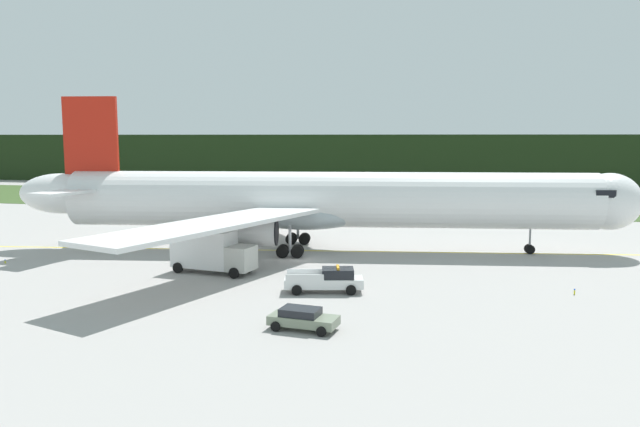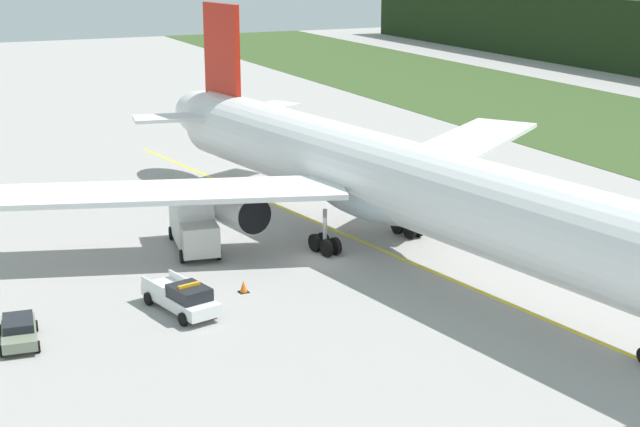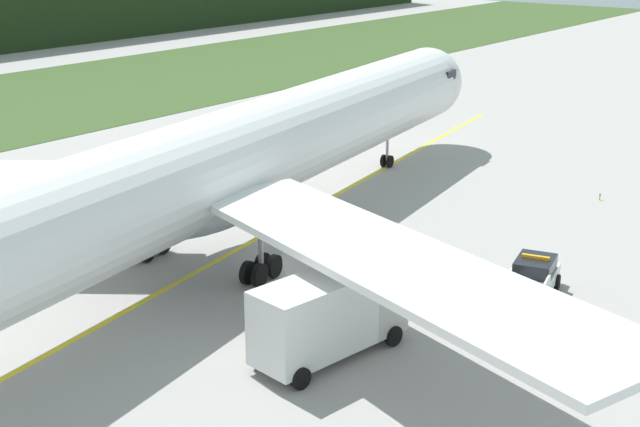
{
  "view_description": "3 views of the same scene",
  "coord_description": "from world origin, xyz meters",
  "px_view_note": "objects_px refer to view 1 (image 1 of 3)",
  "views": [
    {
      "loc": [
        14.55,
        -54.0,
        11.48
      ],
      "look_at": [
        0.49,
        6.28,
        3.59
      ],
      "focal_mm": 34.31,
      "sensor_mm": 36.0,
      "label": 1
    },
    {
      "loc": [
        52.69,
        -24.54,
        19.87
      ],
      "look_at": [
        5.28,
        -2.48,
        4.85
      ],
      "focal_mm": 52.25,
      "sensor_mm": 36.0,
      "label": 2
    },
    {
      "loc": [
        -32.53,
        -27.08,
        17.29
      ],
      "look_at": [
        0.77,
        -1.39,
        3.53
      ],
      "focal_mm": 49.98,
      "sensor_mm": 36.0,
      "label": 3
    }
  ],
  "objects_px": {
    "airliner": "(323,201)",
    "ops_pickup_truck": "(327,280)",
    "staff_car": "(303,318)",
    "apron_cone": "(320,274)",
    "catering_truck": "(211,251)"
  },
  "relations": [
    {
      "from": "ops_pickup_truck",
      "to": "staff_car",
      "type": "height_order",
      "value": "ops_pickup_truck"
    },
    {
      "from": "staff_car",
      "to": "apron_cone",
      "type": "height_order",
      "value": "staff_car"
    },
    {
      "from": "apron_cone",
      "to": "catering_truck",
      "type": "bearing_deg",
      "value": -179.14
    },
    {
      "from": "airliner",
      "to": "catering_truck",
      "type": "height_order",
      "value": "airliner"
    },
    {
      "from": "ops_pickup_truck",
      "to": "apron_cone",
      "type": "distance_m",
      "value": 4.53
    },
    {
      "from": "airliner",
      "to": "catering_truck",
      "type": "relative_size",
      "value": 8.33
    },
    {
      "from": "catering_truck",
      "to": "apron_cone",
      "type": "height_order",
      "value": "catering_truck"
    },
    {
      "from": "staff_car",
      "to": "catering_truck",
      "type": "bearing_deg",
      "value": 131.23
    },
    {
      "from": "catering_truck",
      "to": "ops_pickup_truck",
      "type": "bearing_deg",
      "value": -20.53
    },
    {
      "from": "airliner",
      "to": "catering_truck",
      "type": "xyz_separation_m",
      "value": [
        -7.05,
        -11.69,
        -3.19
      ]
    },
    {
      "from": "airliner",
      "to": "staff_car",
      "type": "bearing_deg",
      "value": -79.96
    },
    {
      "from": "ops_pickup_truck",
      "to": "apron_cone",
      "type": "xyz_separation_m",
      "value": [
        -1.53,
        4.23,
        -0.55
      ]
    },
    {
      "from": "catering_truck",
      "to": "staff_car",
      "type": "distance_m",
      "value": 17.38
    },
    {
      "from": "airliner",
      "to": "ops_pickup_truck",
      "type": "relative_size",
      "value": 10.19
    },
    {
      "from": "ops_pickup_truck",
      "to": "catering_truck",
      "type": "distance_m",
      "value": 11.7
    }
  ]
}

